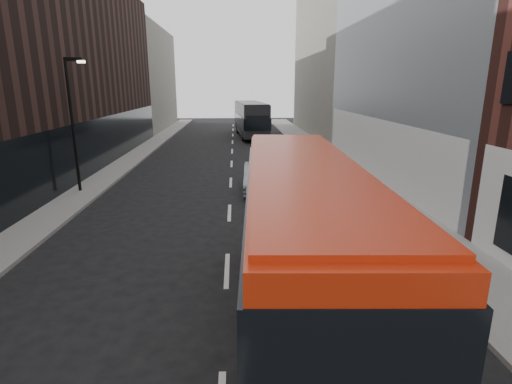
{
  "coord_description": "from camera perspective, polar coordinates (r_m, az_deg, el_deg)",
  "views": [
    {
      "loc": [
        0.34,
        -3.81,
        5.77
      ],
      "look_at": [
        0.96,
        8.37,
        2.5
      ],
      "focal_mm": 28.0,
      "sensor_mm": 36.0,
      "label": 1
    }
  ],
  "objects": [
    {
      "name": "red_bus",
      "position": [
        9.22,
        6.46,
        -7.11
      ],
      "size": [
        2.95,
        10.43,
        4.17
      ],
      "rotation": [
        0.0,
        0.0,
        -0.05
      ],
      "color": "#AC220A",
      "rests_on": "ground"
    },
    {
      "name": "street_lamp",
      "position": [
        23.48,
        -24.67,
        9.79
      ],
      "size": [
        1.06,
        0.22,
        7.0
      ],
      "color": "black",
      "rests_on": "sidewalk_left"
    },
    {
      "name": "sidewalk_right",
      "position": [
        30.23,
        10.87,
        3.88
      ],
      "size": [
        3.0,
        80.0,
        0.15
      ],
      "primitive_type": "cube",
      "color": "slate",
      "rests_on": "ground"
    },
    {
      "name": "car_a",
      "position": [
        20.55,
        6.13,
        0.72
      ],
      "size": [
        1.93,
        4.37,
        1.46
      ],
      "primitive_type": "imported",
      "rotation": [
        0.0,
        0.0,
        -0.05
      ],
      "color": "black",
      "rests_on": "ground"
    },
    {
      "name": "building_left_far",
      "position": [
        57.05,
        -15.45,
        15.23
      ],
      "size": [
        5.0,
        20.0,
        13.0
      ],
      "primitive_type": "cube",
      "color": "slate",
      "rests_on": "ground"
    },
    {
      "name": "car_b",
      "position": [
        22.41,
        0.34,
        2.06
      ],
      "size": [
        1.82,
        4.61,
        1.49
      ],
      "primitive_type": "imported",
      "rotation": [
        0.0,
        0.0,
        -0.05
      ],
      "color": "#94989C",
      "rests_on": "ground"
    },
    {
      "name": "building_modern_block",
      "position": [
        27.5,
        22.83,
        22.56
      ],
      "size": [
        5.03,
        22.0,
        20.0
      ],
      "color": "gray",
      "rests_on": "ground"
    },
    {
      "name": "grey_bus",
      "position": [
        46.67,
        -0.76,
        10.49
      ],
      "size": [
        3.76,
        12.26,
        3.9
      ],
      "rotation": [
        0.0,
        0.0,
        0.08
      ],
      "color": "black",
      "rests_on": "ground"
    },
    {
      "name": "sidewalk_left",
      "position": [
        30.53,
        -18.75,
        3.46
      ],
      "size": [
        2.0,
        80.0,
        0.15
      ],
      "primitive_type": "cube",
      "color": "slate",
      "rests_on": "ground"
    },
    {
      "name": "building_left_mid",
      "position": [
        35.84,
        -23.13,
        15.83
      ],
      "size": [
        5.0,
        24.0,
        14.0
      ],
      "primitive_type": "cube",
      "color": "black",
      "rests_on": "ground"
    },
    {
      "name": "building_victorian",
      "position": [
        49.22,
        10.65,
        19.3
      ],
      "size": [
        6.5,
        24.0,
        21.0
      ],
      "color": "slate",
      "rests_on": "ground"
    },
    {
      "name": "car_c",
      "position": [
        30.0,
        2.52,
        5.22
      ],
      "size": [
        2.49,
        4.87,
        1.35
      ],
      "primitive_type": "imported",
      "rotation": [
        0.0,
        0.0,
        0.13
      ],
      "color": "black",
      "rests_on": "ground"
    }
  ]
}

